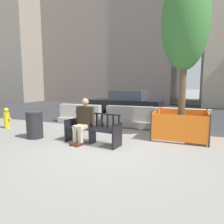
% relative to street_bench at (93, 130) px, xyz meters
% --- Properties ---
extents(ground_plane, '(200.00, 200.00, 0.00)m').
position_rel_street_bench_xyz_m(ground_plane, '(0.63, -0.46, -0.40)').
color(ground_plane, gray).
extents(street_asphalt, '(120.00, 12.00, 0.01)m').
position_rel_street_bench_xyz_m(street_asphalt, '(0.63, 8.24, -0.39)').
color(street_asphalt, '#333335').
rests_on(street_asphalt, ground).
extents(street_bench, '(1.74, 0.72, 0.88)m').
position_rel_street_bench_xyz_m(street_bench, '(0.00, 0.00, 0.00)').
color(street_bench, black).
rests_on(street_bench, ground).
extents(seated_person, '(0.59, 0.76, 1.31)m').
position_rel_street_bench_xyz_m(seated_person, '(-0.28, -0.02, 0.29)').
color(seated_person, '#2D2319').
rests_on(seated_person, ground).
extents(jersey_barrier_centre, '(2.03, 0.76, 0.84)m').
position_rel_street_bench_xyz_m(jersey_barrier_centre, '(0.24, 2.83, -0.06)').
color(jersey_barrier_centre, gray).
rests_on(jersey_barrier_centre, ground).
extents(jersey_barrier_left, '(2.01, 0.71, 0.84)m').
position_rel_street_bench_xyz_m(jersey_barrier_left, '(-2.08, 2.70, -0.06)').
color(jersey_barrier_left, '#ADA89E').
rests_on(jersey_barrier_left, ground).
extents(jersey_barrier_right, '(2.02, 0.75, 0.84)m').
position_rel_street_bench_xyz_m(jersey_barrier_right, '(2.27, 2.77, -0.06)').
color(jersey_barrier_right, '#ADA89E').
rests_on(jersey_barrier_right, ground).
extents(street_tree, '(1.43, 1.43, 5.13)m').
position_rel_street_bench_xyz_m(street_tree, '(2.33, 1.66, 3.19)').
color(street_tree, brown).
rests_on(street_tree, ground).
extents(construction_fence, '(1.65, 1.65, 0.93)m').
position_rel_street_bench_xyz_m(construction_fence, '(2.33, 1.66, 0.07)').
color(construction_fence, '#2D2D33').
rests_on(construction_fence, ground).
extents(car_sedan_mid, '(4.54, 1.99, 1.40)m').
position_rel_street_bench_xyz_m(car_sedan_mid, '(-1.24, 6.83, 0.29)').
color(car_sedan_mid, black).
rests_on(car_sedan_mid, ground).
extents(trash_bin, '(0.54, 0.54, 0.87)m').
position_rel_street_bench_xyz_m(trash_bin, '(-2.02, -0.18, 0.04)').
color(trash_bin, '#232326').
rests_on(trash_bin, ground).
extents(fire_hydrant, '(0.40, 0.22, 0.82)m').
position_rel_street_bench_xyz_m(fire_hydrant, '(-4.16, 0.57, -0.01)').
color(fire_hydrant, gold).
rests_on(fire_hydrant, ground).
extents(building_far_left, '(16.09, 9.39, 20.06)m').
position_rel_street_bench_xyz_m(building_far_left, '(-21.11, 14.68, 9.63)').
color(building_far_left, gray).
rests_on(building_far_left, ground).
extents(building_centre_left, '(16.88, 9.37, 18.36)m').
position_rel_street_bench_xyz_m(building_centre_left, '(-7.70, 17.60, 8.78)').
color(building_centre_left, gray).
rests_on(building_centre_left, ground).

